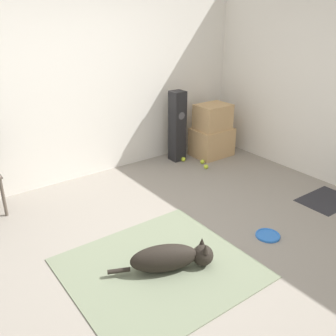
{
  "coord_description": "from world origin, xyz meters",
  "views": [
    {
      "loc": [
        -1.86,
        -2.46,
        2.21
      ],
      "look_at": [
        0.51,
        0.77,
        0.45
      ],
      "focal_mm": 40.0,
      "sensor_mm": 36.0,
      "label": 1
    }
  ],
  "objects_px": {
    "dog": "(171,257)",
    "cardboard_box_lower": "(212,142)",
    "cardboard_box_upper": "(213,117)",
    "floor_speaker": "(177,126)",
    "frisbee": "(268,235)",
    "tennis_ball_loose_on_carpet": "(202,162)",
    "tennis_ball_by_boxes": "(206,167)",
    "tennis_ball_near_speaker": "(183,159)"
  },
  "relations": [
    {
      "from": "dog",
      "to": "tennis_ball_by_boxes",
      "type": "height_order",
      "value": "dog"
    },
    {
      "from": "cardboard_box_upper",
      "to": "tennis_ball_by_boxes",
      "type": "distance_m",
      "value": 0.82
    },
    {
      "from": "frisbee",
      "to": "cardboard_box_upper",
      "type": "distance_m",
      "value": 2.39
    },
    {
      "from": "frisbee",
      "to": "tennis_ball_near_speaker",
      "type": "xyz_separation_m",
      "value": [
        0.55,
        2.11,
        0.02
      ]
    },
    {
      "from": "frisbee",
      "to": "cardboard_box_lower",
      "type": "bearing_deg",
      "value": 62.33
    },
    {
      "from": "floor_speaker",
      "to": "cardboard_box_lower",
      "type": "bearing_deg",
      "value": -17.34
    },
    {
      "from": "cardboard_box_lower",
      "to": "cardboard_box_upper",
      "type": "xyz_separation_m",
      "value": [
        -0.01,
        -0.01,
        0.41
      ]
    },
    {
      "from": "cardboard_box_upper",
      "to": "dog",
      "type": "bearing_deg",
      "value": -139.39
    },
    {
      "from": "dog",
      "to": "tennis_ball_near_speaker",
      "type": "bearing_deg",
      "value": 49.15
    },
    {
      "from": "frisbee",
      "to": "tennis_ball_by_boxes",
      "type": "distance_m",
      "value": 1.81
    },
    {
      "from": "tennis_ball_near_speaker",
      "to": "cardboard_box_lower",
      "type": "bearing_deg",
      "value": -5.91
    },
    {
      "from": "frisbee",
      "to": "dog",
      "type": "bearing_deg",
      "value": 171.54
    },
    {
      "from": "cardboard_box_upper",
      "to": "tennis_ball_near_speaker",
      "type": "xyz_separation_m",
      "value": [
        -0.51,
        0.06,
        -0.6
      ]
    },
    {
      "from": "dog",
      "to": "tennis_ball_loose_on_carpet",
      "type": "distance_m",
      "value": 2.51
    },
    {
      "from": "floor_speaker",
      "to": "tennis_ball_near_speaker",
      "type": "height_order",
      "value": "floor_speaker"
    },
    {
      "from": "cardboard_box_upper",
      "to": "tennis_ball_by_boxes",
      "type": "bearing_deg",
      "value": -139.81
    },
    {
      "from": "dog",
      "to": "cardboard_box_lower",
      "type": "height_order",
      "value": "cardboard_box_lower"
    },
    {
      "from": "floor_speaker",
      "to": "tennis_ball_near_speaker",
      "type": "bearing_deg",
      "value": -75.27
    },
    {
      "from": "frisbee",
      "to": "floor_speaker",
      "type": "distance_m",
      "value": 2.35
    },
    {
      "from": "floor_speaker",
      "to": "tennis_ball_near_speaker",
      "type": "relative_size",
      "value": 16.12
    },
    {
      "from": "tennis_ball_near_speaker",
      "to": "tennis_ball_by_boxes",
      "type": "bearing_deg",
      "value": -78.14
    },
    {
      "from": "dog",
      "to": "tennis_ball_loose_on_carpet",
      "type": "xyz_separation_m",
      "value": [
        1.85,
        1.69,
        -0.1
      ]
    },
    {
      "from": "dog",
      "to": "tennis_ball_by_boxes",
      "type": "xyz_separation_m",
      "value": [
        1.77,
        1.52,
        -0.1
      ]
    },
    {
      "from": "dog",
      "to": "frisbee",
      "type": "bearing_deg",
      "value": -8.46
    },
    {
      "from": "cardboard_box_upper",
      "to": "floor_speaker",
      "type": "distance_m",
      "value": 0.58
    },
    {
      "from": "cardboard_box_lower",
      "to": "cardboard_box_upper",
      "type": "bearing_deg",
      "value": -139.65
    },
    {
      "from": "floor_speaker",
      "to": "tennis_ball_loose_on_carpet",
      "type": "height_order",
      "value": "floor_speaker"
    },
    {
      "from": "cardboard_box_lower",
      "to": "cardboard_box_upper",
      "type": "distance_m",
      "value": 0.41
    },
    {
      "from": "cardboard_box_upper",
      "to": "floor_speaker",
      "type": "bearing_deg",
      "value": 161.61
    },
    {
      "from": "tennis_ball_by_boxes",
      "to": "tennis_ball_near_speaker",
      "type": "xyz_separation_m",
      "value": [
        -0.09,
        0.42,
        0.0
      ]
    },
    {
      "from": "frisbee",
      "to": "tennis_ball_loose_on_carpet",
      "type": "bearing_deg",
      "value": 68.8
    },
    {
      "from": "dog",
      "to": "tennis_ball_by_boxes",
      "type": "relative_size",
      "value": 13.58
    },
    {
      "from": "frisbee",
      "to": "tennis_ball_by_boxes",
      "type": "bearing_deg",
      "value": 69.15
    },
    {
      "from": "tennis_ball_near_speaker",
      "to": "frisbee",
      "type": "bearing_deg",
      "value": -104.72
    },
    {
      "from": "frisbee",
      "to": "cardboard_box_upper",
      "type": "relative_size",
      "value": 0.5
    },
    {
      "from": "frisbee",
      "to": "tennis_ball_near_speaker",
      "type": "height_order",
      "value": "tennis_ball_near_speaker"
    },
    {
      "from": "tennis_ball_loose_on_carpet",
      "to": "frisbee",
      "type": "bearing_deg",
      "value": -111.2
    },
    {
      "from": "floor_speaker",
      "to": "tennis_ball_near_speaker",
      "type": "xyz_separation_m",
      "value": [
        0.03,
        -0.12,
        -0.5
      ]
    },
    {
      "from": "tennis_ball_loose_on_carpet",
      "to": "cardboard_box_lower",
      "type": "bearing_deg",
      "value": 28.86
    },
    {
      "from": "frisbee",
      "to": "cardboard_box_upper",
      "type": "xyz_separation_m",
      "value": [
        1.07,
        2.05,
        0.62
      ]
    },
    {
      "from": "dog",
      "to": "tennis_ball_by_boxes",
      "type": "distance_m",
      "value": 2.34
    },
    {
      "from": "dog",
      "to": "floor_speaker",
      "type": "distance_m",
      "value": 2.67
    }
  ]
}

